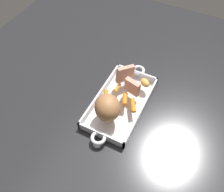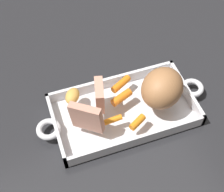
# 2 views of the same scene
# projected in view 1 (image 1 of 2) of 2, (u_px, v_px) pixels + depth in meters

# --- Properties ---
(ground_plane) EXTENTS (1.68, 1.68, 0.00)m
(ground_plane) POSITION_uv_depth(u_px,v_px,m) (120.00, 104.00, 1.05)
(ground_plane) COLOR #232326
(roasting_dish) EXTENTS (0.46, 0.20, 0.04)m
(roasting_dish) POSITION_uv_depth(u_px,v_px,m) (121.00, 103.00, 1.04)
(roasting_dish) COLOR silver
(roasting_dish) RESTS_ON ground_plane
(pork_roast) EXTENTS (0.15, 0.15, 0.10)m
(pork_roast) POSITION_uv_depth(u_px,v_px,m) (107.00, 108.00, 0.93)
(pork_roast) COLOR #A46E43
(pork_roast) RESTS_ON roasting_dish
(roast_slice_thin) EXTENTS (0.08, 0.07, 0.09)m
(roast_slice_thin) POSITION_uv_depth(u_px,v_px,m) (125.00, 74.00, 1.05)
(roast_slice_thin) COLOR tan
(roast_slice_thin) RESTS_ON roasting_dish
(roast_slice_thick) EXTENTS (0.04, 0.07, 0.07)m
(roast_slice_thick) POSITION_uv_depth(u_px,v_px,m) (132.00, 87.00, 1.01)
(roast_slice_thick) COLOR tan
(roast_slice_thick) RESTS_ON roasting_dish
(baby_carrot_northwest) EXTENTS (0.06, 0.04, 0.02)m
(baby_carrot_northwest) POSITION_uv_depth(u_px,v_px,m) (125.00, 99.00, 1.00)
(baby_carrot_northwest) COLOR orange
(baby_carrot_northwest) RESTS_ON roasting_dish
(baby_carrot_center_left) EXTENTS (0.05, 0.01, 0.02)m
(baby_carrot_center_left) POSITION_uv_depth(u_px,v_px,m) (117.00, 88.00, 1.04)
(baby_carrot_center_left) COLOR orange
(baby_carrot_center_left) RESTS_ON roasting_dish
(baby_carrot_center_right) EXTENTS (0.06, 0.05, 0.02)m
(baby_carrot_center_right) POSITION_uv_depth(u_px,v_px,m) (133.00, 105.00, 0.98)
(baby_carrot_center_right) COLOR orange
(baby_carrot_center_right) RESTS_ON roasting_dish
(baby_carrot_northeast) EXTENTS (0.05, 0.04, 0.02)m
(baby_carrot_northeast) POSITION_uv_depth(u_px,v_px,m) (106.00, 94.00, 1.02)
(baby_carrot_northeast) COLOR orange
(baby_carrot_northeast) RESTS_ON roasting_dish
(potato_halved) EXTENTS (0.06, 0.06, 0.03)m
(potato_halved) POSITION_uv_depth(u_px,v_px,m) (145.00, 83.00, 1.05)
(potato_halved) COLOR gold
(potato_halved) RESTS_ON roasting_dish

